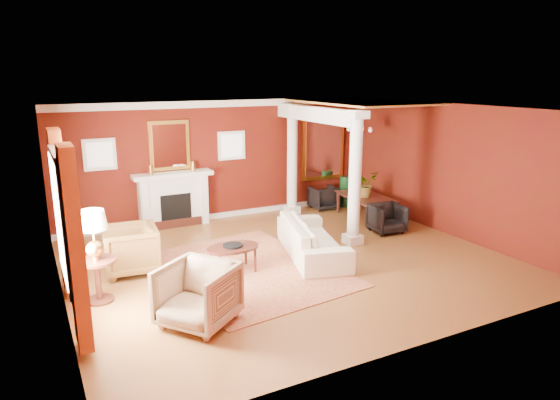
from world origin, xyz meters
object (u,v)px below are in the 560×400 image
coffee_table (233,249)px  dining_table (367,201)px  armchair_leopard (130,247)px  armchair_stripe (198,292)px  side_table (94,241)px  sofa (313,233)px

coffee_table → dining_table: bearing=21.9°
armchair_leopard → dining_table: (5.92, 0.88, -0.02)m
armchair_leopard → armchair_stripe: size_ratio=0.96×
armchair_stripe → side_table: 1.92m
armchair_stripe → coffee_table: bearing=105.9°
sofa → dining_table: bearing=-41.0°
coffee_table → side_table: side_table is taller
side_table → armchair_stripe: bearing=-51.1°
armchair_stripe → coffee_table: size_ratio=1.02×
side_table → sofa: bearing=3.0°
sofa → side_table: bearing=109.1°
armchair_leopard → coffee_table: size_ratio=0.98×
coffee_table → sofa: bearing=2.2°
sofa → side_table: 4.10m
sofa → armchair_stripe: 3.34m
armchair_leopard → side_table: side_table is taller
sofa → coffee_table: size_ratio=2.51×
sofa → coffee_table: sofa is taller
dining_table → armchair_stripe: bearing=127.5°
sofa → dining_table: sofa is taller
armchair_stripe → dining_table: bearing=83.8°
armchair_leopard → side_table: size_ratio=0.64×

